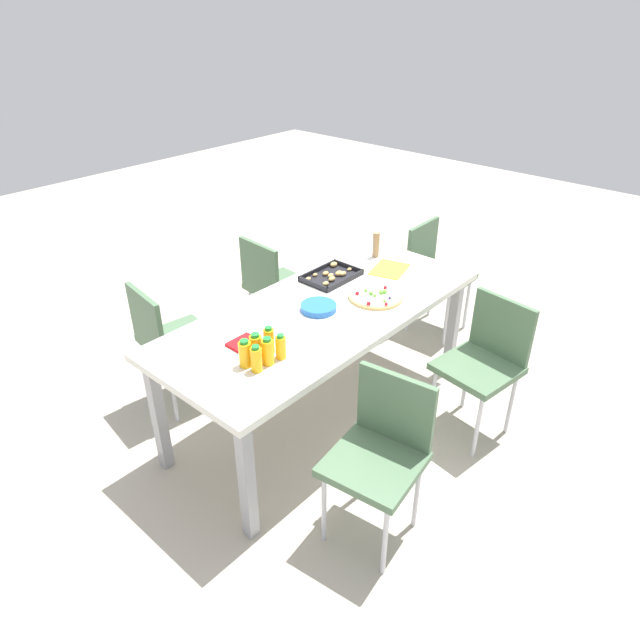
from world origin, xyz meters
TOP-DOWN VIEW (x-y plane):
  - ground_plane at (0.00, 0.00)m, footprint 12.00×12.00m
  - party_table at (0.00, 0.00)m, footprint 2.01×0.86m
  - chair_far_right at (0.38, 0.81)m, footprint 0.43×0.43m
  - chair_near_right at (0.52, -0.77)m, footprint 0.45×0.45m
  - chair_end at (1.34, 0.08)m, footprint 0.41×0.41m
  - chair_near_left at (-0.47, -0.76)m, footprint 0.45×0.45m
  - chair_far_left at (-0.55, 0.76)m, footprint 0.45×0.45m
  - juice_bottle_0 at (-0.66, -0.17)m, footprint 0.05×0.05m
  - juice_bottle_1 at (-0.59, -0.16)m, footprint 0.06×0.06m
  - juice_bottle_2 at (-0.51, -0.17)m, footprint 0.05×0.05m
  - juice_bottle_3 at (-0.67, -0.10)m, footprint 0.06×0.06m
  - juice_bottle_4 at (-0.60, -0.09)m, footprint 0.06×0.06m
  - juice_bottle_5 at (-0.52, -0.10)m, footprint 0.05×0.05m
  - fruit_pizza at (0.30, -0.15)m, footprint 0.32×0.32m
  - snack_tray at (0.33, 0.22)m, footprint 0.35×0.24m
  - plate_stack at (-0.03, 0.01)m, footprint 0.20×0.20m
  - napkin_stack at (-0.55, 0.04)m, footprint 0.15×0.15m
  - cardboard_tube at (0.78, 0.21)m, footprint 0.04×0.04m
  - paper_folder at (0.67, 0.02)m, footprint 0.31×0.26m

SIDE VIEW (x-z plane):
  - ground_plane at x=0.00m, z-range 0.00..0.00m
  - chair_far_right at x=0.38m, z-range 0.09..0.92m
  - chair_near_right at x=0.52m, z-range 0.09..0.92m
  - chair_end at x=1.34m, z-range 0.09..0.92m
  - chair_near_left at x=-0.47m, z-range 0.09..0.92m
  - chair_far_left at x=-0.55m, z-range 0.09..0.92m
  - party_table at x=0.00m, z-range 0.30..1.05m
  - paper_folder at x=0.67m, z-range 0.75..0.75m
  - napkin_stack at x=-0.55m, z-range 0.75..0.76m
  - snack_tray at x=0.33m, z-range 0.74..0.78m
  - fruit_pizza at x=0.30m, z-range 0.73..0.78m
  - plate_stack at x=-0.03m, z-range 0.75..0.78m
  - juice_bottle_2 at x=-0.51m, z-range 0.74..0.87m
  - juice_bottle_0 at x=-0.66m, z-range 0.74..0.88m
  - juice_bottle_4 at x=-0.60m, z-range 0.74..0.88m
  - juice_bottle_3 at x=-0.67m, z-range 0.74..0.88m
  - juice_bottle_1 at x=-0.59m, z-range 0.74..0.89m
  - juice_bottle_5 at x=-0.52m, z-range 0.74..0.89m
  - cardboard_tube at x=0.78m, z-range 0.75..0.92m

